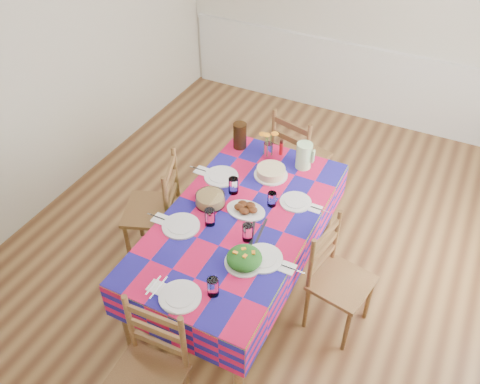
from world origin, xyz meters
The scene contains 22 objects.
room centered at (0.00, 0.00, 1.35)m, with size 4.58×5.08×2.78m.
wainscot centered at (0.00, 2.48, 0.49)m, with size 4.41×0.06×0.92m.
dining_table centered at (-0.07, -0.58, 0.69)m, with size 1.08×2.00×0.78m.
setting_near_head centered at (-0.02, -1.38, 0.81)m, with size 0.45×0.30×0.13m.
setting_left_near centered at (-0.36, -0.83, 0.81)m, with size 0.51×0.30×0.14m.
setting_left_far centered at (-0.37, -0.27, 0.81)m, with size 0.52×0.31×0.14m.
setting_right_near centered at (0.20, -0.84, 0.81)m, with size 0.53×0.30×0.14m.
setting_right_far centered at (0.19, -0.28, 0.80)m, with size 0.46×0.27×0.12m.
meat_platter centered at (-0.06, -0.50, 0.80)m, with size 0.31×0.22×0.06m.
salad_platter centered at (0.16, -0.98, 0.82)m, with size 0.27×0.27×0.11m.
pasta_bowl centered at (-0.35, -0.55, 0.82)m, with size 0.23×0.23×0.08m.
cake centered at (-0.07, -0.02, 0.81)m, with size 0.28×0.28×0.08m.
serving_utensils centered at (0.11, -0.68, 0.78)m, with size 0.15×0.33×0.01m.
flower_vase centered at (-0.20, 0.21, 0.89)m, with size 0.16×0.14×0.26m.
hot_sauce centered at (-0.12, 0.30, 0.85)m, with size 0.03×0.03×0.14m, color red.
green_pitcher centered at (0.12, 0.22, 0.89)m, with size 0.13×0.13×0.23m, color #BAF0A9.
tea_pitcher centered at (-0.49, 0.23, 0.90)m, with size 0.12×0.12×0.24m, color black.
name_card centered at (-0.07, -1.54, 0.79)m, with size 0.09×0.03×0.02m, color white.
chair_near centered at (-0.08, -1.84, 0.49)m, with size 0.46×0.44×1.00m.
chair_far centered at (-0.09, 0.67, 0.51)m, with size 0.55×0.54×1.03m.
chair_left centered at (-0.87, -0.57, 0.51)m, with size 0.57×0.58×1.03m.
chair_right centered at (0.72, -0.58, 0.47)m, with size 0.47×0.49×0.95m.
Camera 1 is at (1.18, -3.08, 3.39)m, focal length 38.00 mm.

